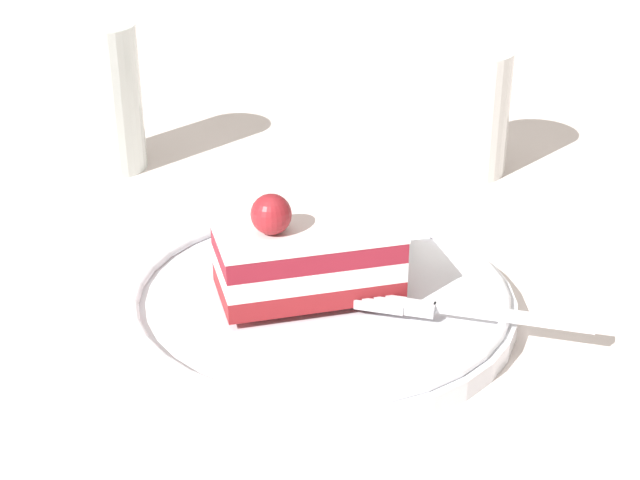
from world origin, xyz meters
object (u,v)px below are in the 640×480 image
(drink_glass_far, at_px, (102,102))
(drink_glass_near, at_px, (464,116))
(fork, at_px, (463,314))
(dessert_plate, at_px, (320,301))
(cake_slice, at_px, (306,257))

(drink_glass_far, bearing_deg, drink_glass_near, 25.69)
(fork, xyz_separation_m, drink_glass_far, (-0.33, 0.12, 0.03))
(dessert_plate, bearing_deg, cake_slice, -135.25)
(dessert_plate, distance_m, drink_glass_far, 0.28)
(dessert_plate, height_order, cake_slice, cake_slice)
(cake_slice, height_order, drink_glass_near, drink_glass_near)
(dessert_plate, bearing_deg, drink_glass_near, 90.19)
(cake_slice, distance_m, fork, 0.09)
(cake_slice, height_order, drink_glass_far, drink_glass_far)
(dessert_plate, distance_m, drink_glass_near, 0.24)
(dessert_plate, xyz_separation_m, fork, (0.08, 0.00, 0.01))
(cake_slice, distance_m, drink_glass_near, 0.25)
(dessert_plate, height_order, drink_glass_near, drink_glass_near)
(drink_glass_far, bearing_deg, dessert_plate, -26.68)
(cake_slice, xyz_separation_m, fork, (0.09, 0.01, -0.02))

